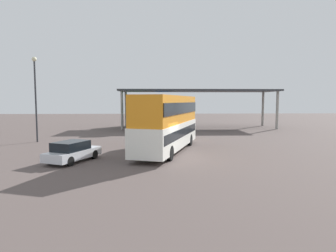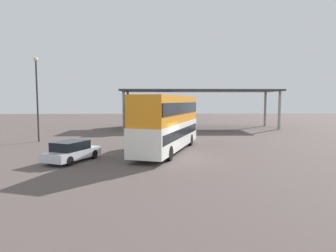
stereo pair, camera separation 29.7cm
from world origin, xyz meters
The scene contains 7 objects.
ground_plane centered at (0.00, 0.00, 0.00)m, with size 140.00×140.00×0.00m, color #574A47.
double_decker_main centered at (-0.45, 3.14, 2.38)m, with size 5.71×11.26×4.35m.
parked_hatchback centered at (-6.87, -0.44, 0.67)m, with size 3.15×4.33×1.35m.
double_decker_near_canopy centered at (-4.15, 21.90, 2.22)m, with size 3.17×10.53×4.03m.
double_decker_mid_row centered at (-0.24, 23.71, 2.36)m, with size 2.71×10.15×4.31m.
depot_canopy centered at (4.85, 23.03, 5.25)m, with size 22.74×6.61×5.56m.
lamppost_tall centered at (-12.84, 8.95, 5.08)m, with size 0.44×0.44×8.11m.
Camera 1 is at (-1.49, -19.43, 3.96)m, focal length 31.05 mm.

